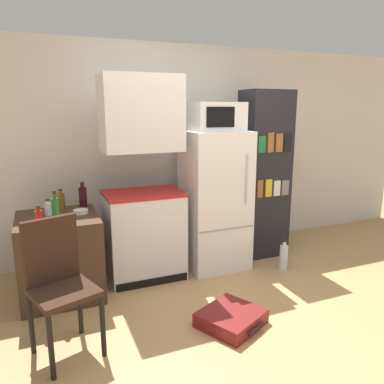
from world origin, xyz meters
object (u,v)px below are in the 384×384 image
(side_table, at_px, (60,256))
(bottle_green_tall, at_px, (56,210))
(bottle_ketchup_red, at_px, (39,219))
(chair, at_px, (58,275))
(suitcase_large_flat, at_px, (231,318))
(microwave, at_px, (216,117))
(kitchen_hutch, at_px, (143,188))
(bottle_amber_beer, at_px, (61,201))
(refrigerator, at_px, (215,200))
(bowl, at_px, (81,212))
(bottle_wine_dark, at_px, (83,196))
(water_bottle_front, at_px, (284,257))
(bookshelf, at_px, (264,175))
(bottle_clear_short, at_px, (48,209))

(side_table, bearing_deg, bottle_green_tall, -93.06)
(bottle_green_tall, distance_m, bottle_ketchup_red, 0.15)
(bottle_ketchup_red, distance_m, chair, 0.63)
(suitcase_large_flat, bearing_deg, microwave, 43.94)
(kitchen_hutch, relative_size, bottle_amber_beer, 10.44)
(side_table, height_order, refrigerator, refrigerator)
(bottle_green_tall, relative_size, bottle_ketchup_red, 1.52)
(bowl, bearing_deg, side_table, -174.31)
(kitchen_hutch, bearing_deg, bottle_wine_dark, 161.30)
(chair, bearing_deg, water_bottle_front, -6.05)
(suitcase_large_flat, bearing_deg, bottle_wine_dark, 98.39)
(bowl, distance_m, chair, 0.95)
(suitcase_large_flat, bearing_deg, side_table, 112.02)
(water_bottle_front, bearing_deg, bottle_green_tall, 177.45)
(kitchen_hutch, height_order, bottle_amber_beer, kitchen_hutch)
(kitchen_hutch, xyz_separation_m, bottle_amber_beer, (-0.77, 0.18, -0.10))
(bookshelf, relative_size, water_bottle_front, 5.56)
(bowl, bearing_deg, bottle_clear_short, 170.05)
(bottle_clear_short, xyz_separation_m, bottle_wine_dark, (0.33, 0.22, 0.04))
(bottle_amber_beer, distance_m, suitcase_large_flat, 1.94)
(microwave, xyz_separation_m, bottle_green_tall, (-1.63, -0.30, -0.75))
(bottle_clear_short, height_order, bottle_wine_dark, bottle_wine_dark)
(microwave, bearing_deg, bottle_green_tall, -169.51)
(bottle_green_tall, height_order, suitcase_large_flat, bottle_green_tall)
(kitchen_hutch, xyz_separation_m, bottle_wine_dark, (-0.56, 0.19, -0.08))
(kitchen_hutch, height_order, water_bottle_front, kitchen_hutch)
(microwave, xyz_separation_m, chair, (-1.67, -0.93, -1.05))
(water_bottle_front, bearing_deg, bookshelf, 85.91)
(suitcase_large_flat, bearing_deg, kitchen_hutch, 81.77)
(bottle_amber_beer, xyz_separation_m, bottle_wine_dark, (0.21, 0.02, 0.02))
(bookshelf, relative_size, bottle_green_tall, 6.71)
(microwave, xyz_separation_m, water_bottle_front, (0.64, -0.40, -1.48))
(bowl, bearing_deg, microwave, 2.00)
(bottle_wine_dark, bearing_deg, refrigerator, -8.99)
(bookshelf, xyz_separation_m, bottle_wine_dark, (-2.03, 0.11, -0.10))
(bottle_amber_beer, bearing_deg, bowl, -58.47)
(microwave, relative_size, bottle_wine_dark, 2.15)
(bottle_amber_beer, bearing_deg, bottle_wine_dark, 4.13)
(kitchen_hutch, bearing_deg, water_bottle_front, -16.67)
(side_table, xyz_separation_m, bottle_amber_beer, (0.06, 0.27, 0.46))
(bottle_wine_dark, bearing_deg, bottle_amber_beer, -175.87)
(bottle_amber_beer, relative_size, bottle_ketchup_red, 1.04)
(suitcase_large_flat, relative_size, water_bottle_front, 1.76)
(kitchen_hutch, xyz_separation_m, bookshelf, (1.46, 0.08, 0.02))
(bookshelf, bearing_deg, chair, -156.15)
(bowl, bearing_deg, bottle_amber_beer, 121.53)
(chair, relative_size, suitcase_large_flat, 1.60)
(microwave, height_order, bowl, microwave)
(microwave, relative_size, bottle_green_tall, 1.84)
(bookshelf, distance_m, bottle_wine_dark, 2.03)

